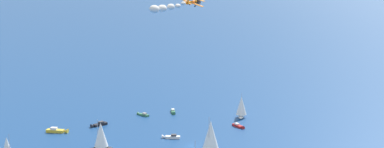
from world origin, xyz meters
TOP-DOWN VIEW (x-y plane):
  - ground_plane at (0.00, 0.00)m, footprint 2000.00×2000.00m
  - motorboat_near_centre at (-37.81, -3.11)m, footprint 2.79×6.28m
  - motorboat_far_port at (1.63, 24.46)m, footprint 5.47×3.05m
  - motorboat_far_stbd at (-34.06, 15.47)m, footprint 4.98×1.36m
  - motorboat_trailing at (-43.25, -16.02)m, footprint 7.34×5.15m
  - sailboat_ahead at (-19.40, -19.74)m, footprint 6.60×7.08m
  - sailboat_mid_cluster at (11.40, -6.40)m, footprint 6.61×10.50m
  - motorboat_outer_ring_a at (-27.20, 24.79)m, footprint 4.71×4.89m
  - sailboat_outer_ring_c at (-3.88, 34.82)m, footprint 5.16×6.92m
  - motorboat_outer_ring_d at (-9.84, 1.50)m, footprint 5.73×4.42m
  - biplane_lead at (-0.02, 0.29)m, footprint 7.52×7.02m
  - smoke_trail_lead at (2.87, -16.51)m, footprint 5.37×18.77m

SIDE VIEW (x-z plane):
  - ground_plane at x=0.00m, z-range 0.00..0.00m
  - motorboat_far_stbd at x=-34.06m, z-range -0.33..1.11m
  - motorboat_far_port at x=1.63m, z-range -0.36..1.19m
  - motorboat_outer_ring_a at x=-27.20m, z-range -0.36..1.21m
  - motorboat_outer_ring_d at x=-9.84m, z-range -0.39..1.30m
  - motorboat_near_centre at x=-37.81m, z-range -0.41..1.36m
  - motorboat_trailing at x=-43.25m, z-range -0.49..1.64m
  - sailboat_outer_ring_c at x=-3.88m, z-range -0.38..8.43m
  - sailboat_ahead at x=-19.40m, z-range -0.42..9.34m
  - sailboat_mid_cluster at x=11.40m, z-range -0.57..12.50m
  - smoke_trail_lead at x=2.87m, z-range 42.62..45.28m
  - biplane_lead at x=-0.02m, z-range 42.34..46.15m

